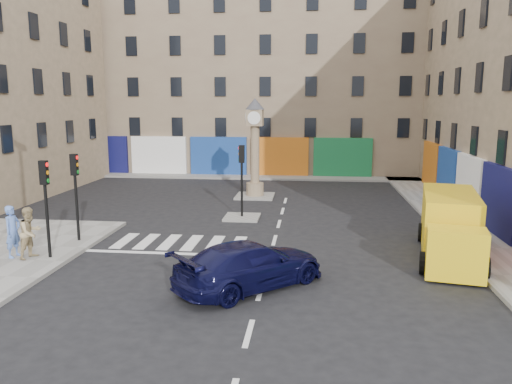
% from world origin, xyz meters
% --- Properties ---
extents(ground, '(120.00, 120.00, 0.00)m').
position_xyz_m(ground, '(0.00, 0.00, 0.00)').
color(ground, black).
rests_on(ground, ground).
extents(sidewalk_right, '(2.60, 30.00, 0.15)m').
position_xyz_m(sidewalk_right, '(8.70, 10.00, 0.07)').
color(sidewalk_right, gray).
rests_on(sidewalk_right, ground).
extents(sidewalk_far, '(32.00, 2.40, 0.15)m').
position_xyz_m(sidewalk_far, '(-4.00, 22.20, 0.07)').
color(sidewalk_far, gray).
rests_on(sidewalk_far, ground).
extents(island_near, '(1.80, 1.80, 0.12)m').
position_xyz_m(island_near, '(-2.00, 8.00, 0.06)').
color(island_near, gray).
rests_on(island_near, ground).
extents(island_far, '(2.40, 2.40, 0.12)m').
position_xyz_m(island_far, '(-2.00, 14.00, 0.06)').
color(island_far, gray).
rests_on(island_far, ground).
extents(building_far, '(32.00, 10.00, 17.00)m').
position_xyz_m(building_far, '(-4.00, 28.00, 8.50)').
color(building_far, '#88765B').
rests_on(building_far, ground).
extents(traffic_light_left_near, '(0.28, 0.22, 3.70)m').
position_xyz_m(traffic_light_left_near, '(-8.30, 0.20, 2.62)').
color(traffic_light_left_near, black).
rests_on(traffic_light_left_near, sidewalk_left).
extents(traffic_light_left_far, '(0.28, 0.22, 3.70)m').
position_xyz_m(traffic_light_left_far, '(-8.30, 2.60, 2.62)').
color(traffic_light_left_far, black).
rests_on(traffic_light_left_far, sidewalk_left).
extents(traffic_light_island, '(0.28, 0.22, 3.70)m').
position_xyz_m(traffic_light_island, '(-2.00, 8.00, 2.59)').
color(traffic_light_island, black).
rests_on(traffic_light_island, island_near).
extents(clock_pillar, '(1.20, 1.20, 6.10)m').
position_xyz_m(clock_pillar, '(-2.00, 14.00, 3.55)').
color(clock_pillar, tan).
rests_on(clock_pillar, island_far).
extents(navy_sedan, '(5.24, 5.20, 1.52)m').
position_xyz_m(navy_sedan, '(-0.37, -1.69, 0.76)').
color(navy_sedan, black).
rests_on(navy_sedan, ground).
extents(yellow_van, '(3.23, 6.86, 2.40)m').
position_xyz_m(yellow_van, '(6.99, 2.57, 1.19)').
color(yellow_van, yellow).
rests_on(yellow_van, ground).
extents(pedestrian_blue, '(0.58, 0.79, 1.99)m').
position_xyz_m(pedestrian_blue, '(-9.66, 0.09, 1.15)').
color(pedestrian_blue, '#597CCB').
rests_on(pedestrian_blue, sidewalk_left).
extents(pedestrian_tan, '(0.99, 1.13, 1.96)m').
position_xyz_m(pedestrian_tan, '(-8.93, 0.04, 1.13)').
color(pedestrian_tan, tan).
rests_on(pedestrian_tan, sidewalk_left).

